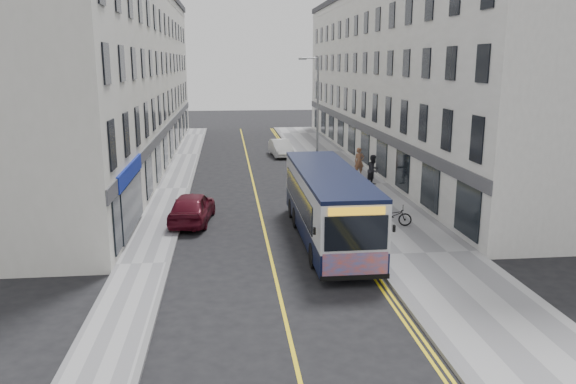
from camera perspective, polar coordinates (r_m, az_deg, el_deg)
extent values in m
plane|color=black|center=(23.43, -1.91, -6.02)|extent=(140.00, 140.00, 0.00)
cube|color=#99999C|center=(35.80, 6.61, 0.73)|extent=(4.50, 64.00, 0.12)
cube|color=#99999C|center=(35.08, -11.61, 0.29)|extent=(2.00, 64.00, 0.12)
cube|color=slate|center=(35.37, 3.06, 0.65)|extent=(0.18, 64.00, 0.13)
cube|color=slate|center=(35.00, -9.98, 0.34)|extent=(0.18, 64.00, 0.13)
cube|color=yellow|center=(34.97, -3.43, 0.40)|extent=(0.12, 64.00, 0.01)
cube|color=yellow|center=(35.31, 2.34, 0.54)|extent=(0.10, 64.00, 0.01)
cube|color=yellow|center=(35.34, 2.66, 0.54)|extent=(0.10, 64.00, 0.01)
cube|color=white|center=(45.06, 10.91, 11.36)|extent=(6.00, 46.00, 13.00)
cube|color=silver|center=(43.72, -16.27, 11.04)|extent=(6.00, 46.00, 13.00)
cylinder|color=gray|center=(36.74, 3.01, 7.34)|extent=(0.14, 0.14, 8.00)
cylinder|color=gray|center=(36.48, 2.29, 13.44)|extent=(1.00, 0.08, 0.08)
cube|color=gray|center=(36.41, 1.49, 13.36)|extent=(0.50, 0.18, 0.12)
cube|color=black|center=(24.58, 4.03, -3.22)|extent=(2.44, 10.72, 0.88)
cube|color=silver|center=(24.24, 4.08, -0.23)|extent=(2.44, 10.72, 1.75)
cube|color=black|center=(24.04, 4.12, 1.98)|extent=(2.46, 10.72, 0.16)
cube|color=black|center=(24.66, 1.00, -0.43)|extent=(0.04, 8.38, 1.12)
cube|color=black|center=(25.09, 6.62, -0.29)|extent=(0.04, 8.38, 1.12)
cube|color=black|center=(19.18, 6.95, -4.19)|extent=(2.19, 0.04, 1.22)
cube|color=#E94613|center=(19.56, 6.85, -7.46)|extent=(2.29, 0.04, 0.93)
cube|color=gold|center=(18.96, 7.02, -1.95)|extent=(1.95, 0.04, 0.27)
cylinder|color=black|center=(21.47, 2.64, -6.46)|extent=(0.27, 0.97, 0.97)
cylinder|color=black|center=(21.91, 8.38, -6.18)|extent=(0.27, 0.97, 0.97)
cylinder|color=black|center=(26.53, 0.86, -2.61)|extent=(0.27, 0.97, 0.97)
cylinder|color=black|center=(26.88, 5.53, -2.46)|extent=(0.27, 0.97, 0.97)
cylinder|color=black|center=(28.21, 0.42, -1.66)|extent=(0.27, 0.97, 0.97)
cylinder|color=black|center=(28.54, 4.81, -1.53)|extent=(0.27, 0.97, 0.97)
imported|color=black|center=(26.95, 10.54, -2.34)|extent=(1.93, 1.18, 0.96)
imported|color=brown|center=(38.34, 7.24, 3.07)|extent=(0.75, 0.54, 1.90)
imported|color=black|center=(35.48, 8.66, 2.23)|extent=(1.18, 1.15, 1.91)
imported|color=white|center=(46.82, -0.75, 4.50)|extent=(1.83, 4.28, 1.37)
imported|color=#550E1C|center=(27.66, -9.71, -1.55)|extent=(2.34, 4.69, 1.54)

